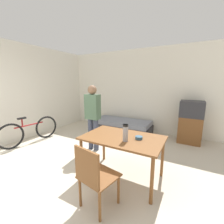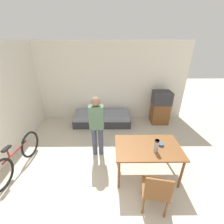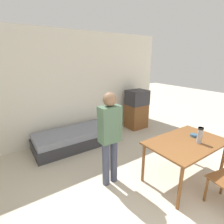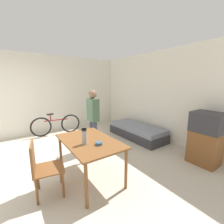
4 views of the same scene
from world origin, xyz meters
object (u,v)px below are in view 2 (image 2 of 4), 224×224
at_px(daybed, 102,118).
at_px(mate_bowl, 161,144).
at_px(tv, 160,107).
at_px(dining_table, 148,150).
at_px(wooden_chair, 156,191).
at_px(bicycle, 17,158).
at_px(person_standing, 97,123).
at_px(thermos_flask, 156,145).

distance_m(daybed, mate_bowl, 2.61).
relative_size(tv, dining_table, 0.87).
relative_size(tv, wooden_chair, 1.30).
relative_size(bicycle, person_standing, 1.02).
distance_m(daybed, person_standing, 1.72).
bearing_deg(tv, thermos_flask, -109.20).
bearing_deg(thermos_flask, dining_table, 127.94).
relative_size(thermos_flask, mate_bowl, 2.30).
height_order(wooden_chair, person_standing, person_standing).
bearing_deg(tv, dining_table, -112.74).
relative_size(daybed, thermos_flask, 7.18).
bearing_deg(dining_table, mate_bowl, 8.68).
bearing_deg(bicycle, tv, 29.50).
bearing_deg(mate_bowl, tv, 72.93).
bearing_deg(person_standing, thermos_flask, -33.48).
distance_m(tv, wooden_chair, 3.25).
relative_size(bicycle, thermos_flask, 6.01).
relative_size(tv, person_standing, 0.73).
bearing_deg(tv, person_standing, -141.34).
bearing_deg(person_standing, bicycle, -163.77).
distance_m(bicycle, mate_bowl, 3.14).
height_order(tv, mate_bowl, tv).
bearing_deg(thermos_flask, daybed, 116.44).
relative_size(wooden_chair, person_standing, 0.56).
relative_size(dining_table, person_standing, 0.84).
height_order(dining_table, person_standing, person_standing).
bearing_deg(mate_bowl, dining_table, -171.32).
distance_m(daybed, wooden_chair, 3.21).
distance_m(daybed, tv, 2.06).
distance_m(daybed, dining_table, 2.50).
xyz_separation_m(dining_table, thermos_flask, (0.11, -0.14, 0.23)).
bearing_deg(daybed, bicycle, -130.59).
relative_size(tv, mate_bowl, 9.87).
xyz_separation_m(daybed, wooden_chair, (1.04, -3.02, 0.30)).
distance_m(dining_table, wooden_chair, 0.82).
bearing_deg(person_standing, wooden_chair, -53.73).
bearing_deg(daybed, wooden_chair, -71.00).
bearing_deg(mate_bowl, daybed, 121.46).
xyz_separation_m(daybed, bicycle, (-1.78, -2.07, 0.14)).
xyz_separation_m(dining_table, wooden_chair, (-0.02, -0.80, -0.16)).
height_order(thermos_flask, mate_bowl, thermos_flask).
relative_size(daybed, wooden_chair, 2.18).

